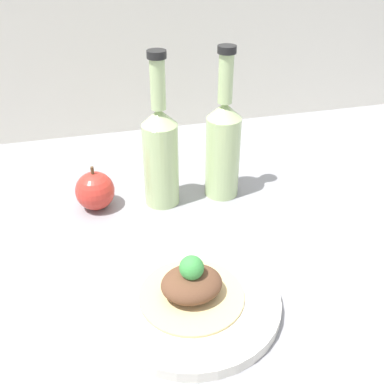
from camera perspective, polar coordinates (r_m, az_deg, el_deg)
The scene contains 6 objects.
ground_plane at distance 70.86cm, azimuth 0.02°, elevation -10.54°, with size 180.00×110.00×4.00cm, color gray.
plate at distance 62.85cm, azimuth -0.05°, elevation -13.49°, with size 24.18×24.18×2.07cm.
plated_food at distance 60.97cm, azimuth -0.05°, elevation -11.73°, with size 14.32×14.32×6.74cm.
cider_bottle_left at distance 78.99cm, azimuth -4.02°, elevation 5.12°, with size 6.27×6.27×27.80cm.
cider_bottle_right at distance 81.58cm, azimuth 3.97°, elevation 6.04°, with size 6.27×6.27×27.80cm.
apple at distance 82.20cm, azimuth -12.22°, elevation 0.16°, with size 7.02×7.02×8.36cm.
Camera 1 is at (-13.16, -50.49, 45.96)cm, focal length 42.00 mm.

